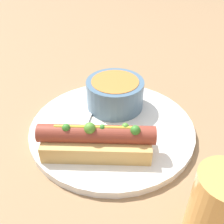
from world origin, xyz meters
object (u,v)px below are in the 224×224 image
Objects in this scene: soup_bowl at (115,92)px; drinking_glass at (217,210)px; spoon at (93,107)px; hot_dog at (99,141)px.

soup_bowl is 1.03× the size of drinking_glass.
spoon is at bearing 141.33° from drinking_glass.
soup_bowl is at bearing 132.70° from drinking_glass.
hot_dog is at bearing 156.10° from drinking_glass.
drinking_glass is at bearing -47.30° from soup_bowl.
spoon is (-0.04, -0.03, -0.03)m from soup_bowl.
spoon is at bearing 99.80° from hot_dog.
hot_dog is at bearing -160.84° from spoon.
drinking_glass reaches higher than spoon.
hot_dog is 1.64× the size of soup_bowl.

